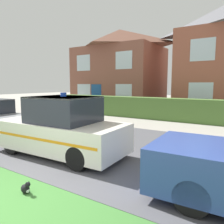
% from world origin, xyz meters
% --- Properties ---
extents(road_strip, '(28.00, 6.34, 0.01)m').
position_xyz_m(road_strip, '(0.00, 4.35, 0.01)').
color(road_strip, '#4C4C51').
rests_on(road_strip, ground).
extents(garden_hedge, '(14.94, 0.86, 1.30)m').
position_xyz_m(garden_hedge, '(-1.02, 10.69, 0.65)').
color(garden_hedge, '#4C7233').
rests_on(garden_hedge, ground).
extents(police_car, '(4.09, 1.88, 1.85)m').
position_xyz_m(police_car, '(-0.98, 2.78, 0.79)').
color(police_car, black).
rests_on(police_car, road_strip).
extents(cat, '(0.29, 0.17, 0.26)m').
position_xyz_m(cat, '(0.18, 0.69, 0.11)').
color(cat, black).
rests_on(cat, ground).
extents(house_left, '(7.40, 5.52, 6.84)m').
position_xyz_m(house_left, '(-6.40, 15.20, 3.48)').
color(house_left, brown).
rests_on(house_left, ground).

